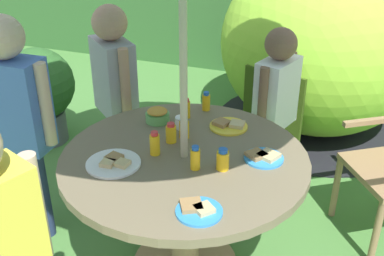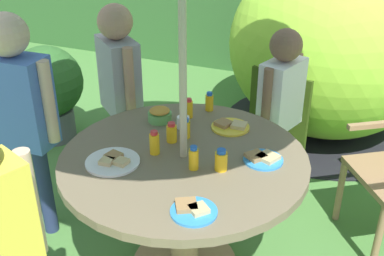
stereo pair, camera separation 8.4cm
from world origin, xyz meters
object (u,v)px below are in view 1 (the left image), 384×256
Objects in this scene: juice_bottle_far_left at (171,133)px; juice_bottle_center_back at (155,144)px; plate_near_right at (198,210)px; juice_bottle_mid_right at (195,158)px; plate_far_right at (263,157)px; plate_mid_left at (114,163)px; juice_bottle_spot_a at (223,160)px; potted_plant at (39,91)px; juice_bottle_near_left at (184,129)px; child_in_grey_shirt at (114,78)px; child_in_white_shirt at (277,93)px; cup_near at (181,123)px; snack_bowl at (157,115)px; juice_bottle_front_edge at (206,102)px; juice_bottle_back_edge at (186,109)px; dome_tent at (323,44)px; plate_center_front at (229,125)px; garden_table at (184,182)px; child_in_blue_shirt at (15,105)px.

juice_bottle_far_left is 0.87× the size of juice_bottle_center_back.
plate_near_right is 0.50m from juice_bottle_center_back.
plate_far_right is at bearing 33.91° from juice_bottle_mid_right.
juice_bottle_center_back is at bearing -101.36° from juice_bottle_far_left.
juice_bottle_spot_a reaches higher than plate_mid_left.
plate_near_right is at bearing -90.14° from juice_bottle_spot_a.
juice_bottle_mid_right reaches higher than juice_bottle_far_left.
juice_bottle_near_left reaches higher than potted_plant.
juice_bottle_mid_right is at bearing -0.52° from child_in_grey_shirt.
juice_bottle_mid_right reaches higher than plate_mid_left.
child_in_white_shirt is 16.88× the size of cup_near.
plate_mid_left is at bearing -91.82° from snack_bowl.
juice_bottle_back_edge reaches higher than juice_bottle_front_edge.
dome_tent is 19.19× the size of juice_bottle_near_left.
plate_far_right is 0.34m from juice_bottle_mid_right.
juice_bottle_front_edge is (0.63, -0.06, -0.04)m from child_in_grey_shirt.
plate_center_front is 3.04× the size of cup_near.
plate_mid_left is 0.75m from juice_bottle_front_edge.
plate_far_right is (0.37, 0.10, 0.17)m from garden_table.
cup_near is (0.83, 0.30, -0.11)m from child_in_blue_shirt.
juice_bottle_near_left is (0.88, 0.21, -0.09)m from child_in_blue_shirt.
juice_bottle_front_edge is at bearing 115.15° from juice_bottle_spot_a.
child_in_white_shirt reaches higher than juice_bottle_front_edge.
snack_bowl is at bearing 132.90° from juice_bottle_mid_right.
garden_table is 0.94m from child_in_grey_shirt.
child_in_white_shirt reaches higher than juice_bottle_back_edge.
juice_bottle_front_edge is at bearing -28.11° from child_in_white_shirt.
plate_near_right is at bearing -68.55° from juice_bottle_mid_right.
juice_bottle_spot_a is at bearing -64.85° from juice_bottle_front_edge.
plate_mid_left is at bearing -126.56° from plate_center_front.
juice_bottle_far_left is 1.00× the size of juice_bottle_spot_a.
juice_bottle_center_back reaches higher than snack_bowl.
juice_bottle_center_back is 1.09× the size of juice_bottle_front_edge.
child_in_white_shirt is at bearing 45.23° from snack_bowl.
dome_tent reaches higher than plate_near_right.
child_in_blue_shirt reaches higher than child_in_grey_shirt.
juice_bottle_mid_right is (-0.12, 0.30, 0.04)m from plate_near_right.
juice_bottle_mid_right is at bearing -32.07° from potted_plant.
juice_bottle_mid_right is 0.63m from juice_bottle_front_edge.
juice_bottle_near_left is at bearing -90.48° from juice_bottle_front_edge.
child_in_white_shirt is at bearing 61.30° from plate_mid_left.
child_in_grey_shirt is 1.10m from juice_bottle_spot_a.
juice_bottle_front_edge is (-0.43, 0.43, 0.04)m from plate_far_right.
child_in_white_shirt is 8.63× the size of snack_bowl.
plate_near_right is 0.33m from juice_bottle_mid_right.
garden_table is at bearing -164.63° from plate_far_right.
child_in_grey_shirt is 10.97× the size of juice_bottle_back_edge.
child_in_grey_shirt is at bearing 161.00° from juice_bottle_back_edge.
dome_tent is 1.68m from juice_bottle_back_edge.
juice_bottle_far_left is at bearing -30.01° from potted_plant.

